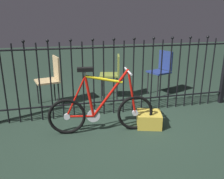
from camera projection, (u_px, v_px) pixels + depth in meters
name	position (u px, v px, depth m)	size (l,w,h in m)	color
ground_plane	(128.00, 129.00, 3.37)	(20.00, 20.00, 0.00)	#1F2F25
iron_fence	(113.00, 75.00, 3.73)	(4.08, 0.07, 1.31)	black
bicycle	(101.00, 110.00, 3.20)	(1.44, 0.40, 0.92)	black
chair_navy	(162.00, 68.00, 4.73)	(0.47, 0.47, 0.88)	black
chair_tan	(51.00, 76.00, 4.16)	(0.47, 0.46, 0.87)	black
chair_olive	(113.00, 72.00, 4.47)	(0.44, 0.44, 0.85)	black
display_crate	(149.00, 119.00, 3.43)	(0.34, 0.34, 0.21)	#B29933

